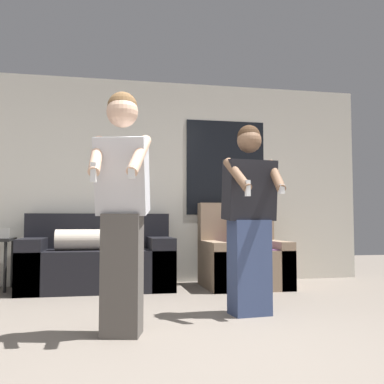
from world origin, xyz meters
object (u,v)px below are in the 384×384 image
(person_left, at_px, (122,206))
(person_right, at_px, (250,218))
(armchair, at_px, (243,259))
(couch, at_px, (98,261))

(person_left, bearing_deg, person_right, 24.25)
(armchair, height_order, person_right, person_right)
(armchair, height_order, person_left, person_left)
(person_left, bearing_deg, couch, 94.76)
(couch, relative_size, armchair, 1.68)
(armchair, bearing_deg, person_left, -126.47)
(couch, height_order, armchair, armchair)
(couch, relative_size, person_left, 1.00)
(couch, distance_m, armchair, 1.77)
(person_left, height_order, person_right, person_left)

